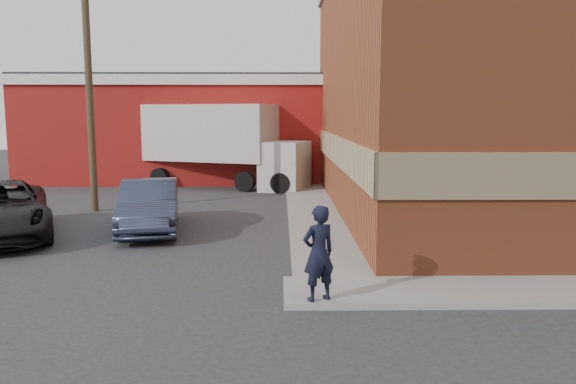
% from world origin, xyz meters
% --- Properties ---
extents(ground, '(90.00, 90.00, 0.00)m').
position_xyz_m(ground, '(0.00, 0.00, 0.00)').
color(ground, '#28282B').
rests_on(ground, ground).
extents(brick_building, '(14.25, 18.25, 9.36)m').
position_xyz_m(brick_building, '(8.50, 9.00, 4.68)').
color(brick_building, '#9B4628').
rests_on(brick_building, ground).
extents(sidewalk_west, '(1.80, 18.00, 0.12)m').
position_xyz_m(sidewalk_west, '(0.60, 9.00, 0.06)').
color(sidewalk_west, gray).
rests_on(sidewalk_west, ground).
extents(warehouse, '(16.30, 8.30, 5.60)m').
position_xyz_m(warehouse, '(-6.00, 20.00, 2.81)').
color(warehouse, maroon).
rests_on(warehouse, ground).
extents(utility_pole, '(2.00, 0.26, 9.00)m').
position_xyz_m(utility_pole, '(-7.50, 9.00, 4.75)').
color(utility_pole, '#4C3A26').
rests_on(utility_pole, ground).
extents(man, '(0.79, 0.69, 1.81)m').
position_xyz_m(man, '(0.15, -1.55, 1.03)').
color(man, black).
rests_on(man, sidewalk_south).
extents(sedan, '(2.45, 4.99, 1.58)m').
position_xyz_m(sedan, '(-4.60, 5.35, 0.79)').
color(sedan, '#303850').
rests_on(sedan, ground).
extents(box_truck, '(8.51, 5.19, 4.04)m').
position_xyz_m(box_truck, '(-3.26, 15.71, 2.33)').
color(box_truck, '#BBBAB6').
rests_on(box_truck, ground).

